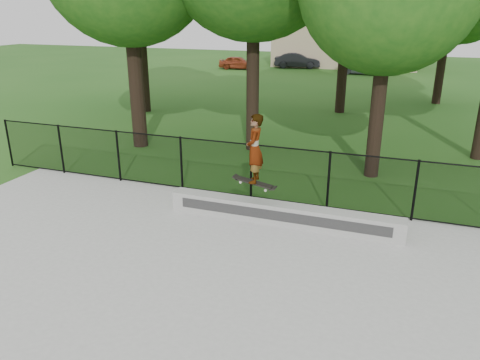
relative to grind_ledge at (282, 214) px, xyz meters
The scene contains 9 objects.
ground 4.85m from the grind_ledge, 104.01° to the right, with size 100.00×100.00×0.00m, color #215518.
concrete_slab 4.85m from the grind_ledge, 104.01° to the right, with size 14.00×12.00×0.06m, color #A5A6A0.
grind_ledge is the anchor object (origin of this frame).
car_a 30.04m from the grind_ledge, 112.07° to the left, with size 1.26×3.11×1.07m, color maroon.
car_b 31.02m from the grind_ledge, 102.67° to the left, with size 1.34×3.48×1.26m, color black.
car_c 28.11m from the grind_ledge, 92.28° to the left, with size 1.54×3.49×1.10m, color gray.
skater_airborne 1.64m from the grind_ledge, behind, with size 0.83×0.63×1.72m.
chainlink_fence 1.75m from the grind_ledge, 134.33° to the left, with size 16.06×0.06×1.50m.
distant_building 33.50m from the grind_ledge, 95.44° to the left, with size 12.40×6.40×4.30m.
Camera 1 is at (3.60, -4.92, 4.76)m, focal length 35.00 mm.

